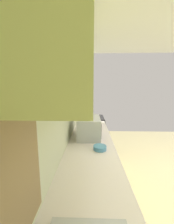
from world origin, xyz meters
TOP-DOWN VIEW (x-y plane):
  - wall_back at (0.00, 1.62)m, footprint 4.14×0.12m
  - counter_run at (-0.44, 1.27)m, footprint 3.14×0.61m
  - upper_cabinets at (-0.44, 1.41)m, footprint 2.09×0.30m
  - oven_range at (1.46, 1.25)m, footprint 0.67×0.63m
  - microwave at (0.15, 1.29)m, footprint 0.51×0.33m
  - bowl at (-0.29, 1.15)m, footprint 0.15×0.15m
  - kettle at (0.73, 1.15)m, footprint 0.15×0.11m

SIDE VIEW (x-z plane):
  - counter_run at x=-0.44m, z-range 0.00..0.91m
  - oven_range at x=1.46m, z-range -0.07..1.01m
  - bowl at x=-0.29m, z-range 0.91..0.96m
  - kettle at x=0.73m, z-range 0.90..1.08m
  - microwave at x=0.15m, z-range 0.91..1.20m
  - wall_back at x=0.00m, z-range 0.00..2.57m
  - upper_cabinets at x=-0.44m, z-range 1.55..2.23m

